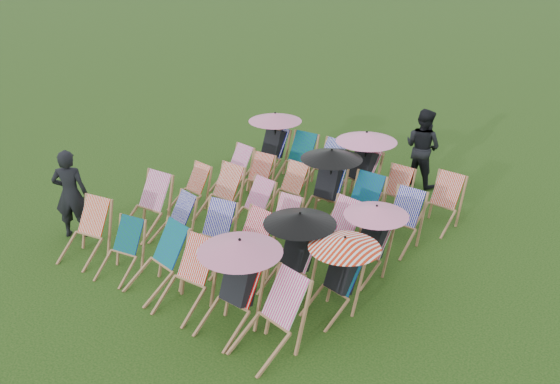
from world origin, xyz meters
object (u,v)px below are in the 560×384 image
Objects in this scene: deckchair_29 at (440,203)px; person_rear at (423,147)px; deckchair_0 at (85,232)px; person_left at (70,194)px; deckchair_5 at (269,318)px.

deckchair_29 is 1.96m from person_rear.
person_left reaches higher than deckchair_0.
deckchair_5 reaches higher than deckchair_0.
deckchair_5 is 4.70m from deckchair_29.
person_left is at bearing 65.57° from person_rear.
person_left is (-4.91, -4.35, 0.34)m from deckchair_29.
deckchair_29 is at bearing -178.66° from person_left.
deckchair_29 is at bearing 134.95° from person_rear.
person_left is 0.98× the size of person_rear.
deckchair_5 is at bearing -11.86° from deckchair_0.
person_rear reaches higher than deckchair_0.
deckchair_0 is 6.23m from deckchair_29.
person_rear is at bearing -162.67° from person_left.
deckchair_0 is 1.05× the size of deckchair_29.
deckchair_0 is at bearing -129.88° from deckchair_29.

